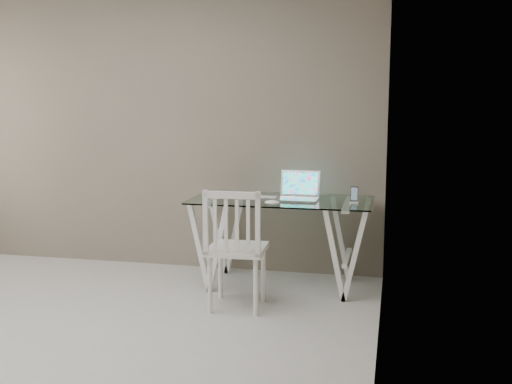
# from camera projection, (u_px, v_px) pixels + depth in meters

# --- Properties ---
(room) EXTENTS (4.50, 4.52, 2.71)m
(room) POSITION_uv_depth(u_px,v_px,m) (18.00, 77.00, 3.68)
(room) COLOR #B3B0AB
(room) RESTS_ON ground
(desk) EXTENTS (1.50, 0.70, 0.75)m
(desk) POSITION_uv_depth(u_px,v_px,m) (281.00, 242.00, 5.37)
(desk) COLOR silver
(desk) RESTS_ON ground
(chair) EXTENTS (0.44, 0.44, 0.93)m
(chair) POSITION_uv_depth(u_px,v_px,m) (235.00, 244.00, 4.75)
(chair) COLOR white
(chair) RESTS_ON ground
(laptop) EXTENTS (0.33, 0.30, 0.23)m
(laptop) POSITION_uv_depth(u_px,v_px,m) (299.00, 193.00, 5.32)
(laptop) COLOR silver
(laptop) RESTS_ON desk
(keyboard) EXTENTS (0.31, 0.13, 0.01)m
(keyboard) POSITION_uv_depth(u_px,v_px,m) (260.00, 197.00, 5.39)
(keyboard) COLOR silver
(keyboard) RESTS_ON desk
(mouse) EXTENTS (0.12, 0.07, 0.04)m
(mouse) POSITION_uv_depth(u_px,v_px,m) (272.00, 203.00, 5.05)
(mouse) COLOR white
(mouse) RESTS_ON desk
(phone_dock) EXTENTS (0.07, 0.07, 0.13)m
(phone_dock) POSITION_uv_depth(u_px,v_px,m) (354.00, 199.00, 5.13)
(phone_dock) COLOR white
(phone_dock) RESTS_ON desk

